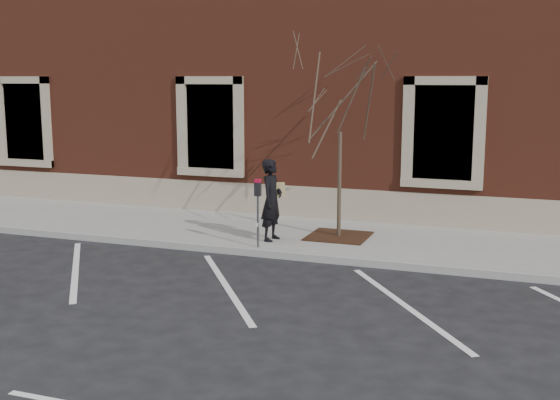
% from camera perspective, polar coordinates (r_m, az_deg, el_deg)
% --- Properties ---
extents(ground, '(120.00, 120.00, 0.00)m').
position_cam_1_polar(ground, '(14.59, -0.81, -4.64)').
color(ground, '#28282B').
rests_on(ground, ground).
extents(sidewalk_near, '(40.00, 3.50, 0.15)m').
position_cam_1_polar(sidewalk_near, '(16.17, 1.40, -2.92)').
color(sidewalk_near, '#A09D96').
rests_on(sidewalk_near, ground).
extents(curb_near, '(40.00, 0.12, 0.15)m').
position_cam_1_polar(curb_near, '(14.52, -0.89, -4.40)').
color(curb_near, '#9E9E99').
rests_on(curb_near, ground).
extents(parking_stripes, '(28.00, 4.40, 0.01)m').
position_cam_1_polar(parking_stripes, '(12.63, -4.41, -6.97)').
color(parking_stripes, silver).
rests_on(parking_stripes, ground).
extents(building_civic, '(40.00, 8.62, 8.00)m').
position_cam_1_polar(building_civic, '(21.53, 6.67, 10.73)').
color(building_civic, maroon).
rests_on(building_civic, ground).
extents(man, '(0.49, 0.69, 1.78)m').
position_cam_1_polar(man, '(15.23, -0.68, -0.01)').
color(man, black).
rests_on(man, sidewalk_near).
extents(parking_meter, '(0.13, 0.10, 1.44)m').
position_cam_1_polar(parking_meter, '(14.58, -1.81, -0.02)').
color(parking_meter, '#595B60').
rests_on(parking_meter, sidewalk_near).
extents(tree_grate, '(1.32, 1.32, 0.03)m').
position_cam_1_polar(tree_grate, '(15.77, 4.79, -2.94)').
color(tree_grate, '#361F11').
rests_on(tree_grate, sidewalk_near).
extents(sapling, '(2.56, 2.56, 4.27)m').
position_cam_1_polar(sapling, '(15.39, 4.95, 7.91)').
color(sapling, '#423828').
rests_on(sapling, sidewalk_near).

